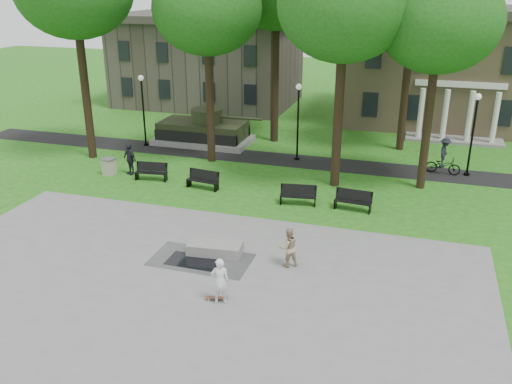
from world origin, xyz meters
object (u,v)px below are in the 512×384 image
at_px(concrete_block, 215,248).
at_px(friend_watching, 288,247).
at_px(skateboarder, 220,281).
at_px(cyclist, 444,159).
at_px(trash_bin, 109,166).
at_px(park_bench_0, 152,171).

bearing_deg(concrete_block, friend_watching, -2.32).
bearing_deg(skateboarder, concrete_block, -85.76).
bearing_deg(cyclist, friend_watching, 163.74).
bearing_deg(concrete_block, skateboarder, -65.89).
bearing_deg(skateboarder, trash_bin, -64.31).
bearing_deg(park_bench_0, cyclist, 13.73).
distance_m(concrete_block, friend_watching, 3.16).
relative_size(friend_watching, park_bench_0, 0.87).
distance_m(concrete_block, trash_bin, 11.85).
distance_m(skateboarder, cyclist, 18.11).
relative_size(concrete_block, skateboarder, 1.27).
bearing_deg(trash_bin, skateboarder, -44.44).
relative_size(concrete_block, cyclist, 1.03).
distance_m(friend_watching, cyclist, 14.49).
xyz_separation_m(park_bench_0, trash_bin, (-2.76, 0.07, -0.04)).
bearing_deg(trash_bin, park_bench_0, -1.41).
distance_m(cyclist, trash_bin, 19.26).
bearing_deg(friend_watching, skateboarder, 29.98).
xyz_separation_m(concrete_block, friend_watching, (3.11, -0.13, 0.58)).
bearing_deg(park_bench_0, trash_bin, 171.60).
height_order(friend_watching, park_bench_0, friend_watching).
bearing_deg(trash_bin, concrete_block, -37.90).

